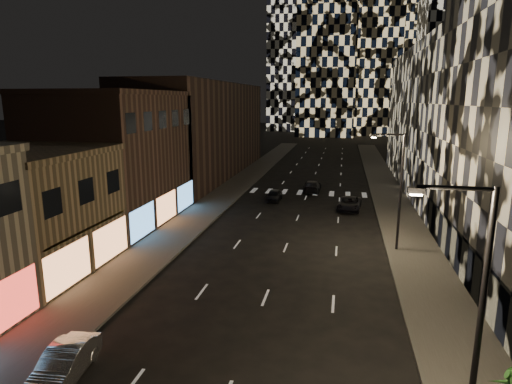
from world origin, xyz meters
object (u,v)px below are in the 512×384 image
at_px(car_silver_parked, 64,364).
at_px(car_dark_oncoming, 312,186).
at_px(streetlight_near, 474,306).
at_px(streetlight_far, 398,184).
at_px(car_dark_rightlane, 349,204).
at_px(car_dark_midlane, 274,195).

xyz_separation_m(car_silver_parked, car_dark_oncoming, (7.45, 39.73, 0.03)).
distance_m(streetlight_near, car_dark_oncoming, 41.52).
relative_size(streetlight_near, car_dark_oncoming, 1.79).
relative_size(streetlight_near, streetlight_far, 1.00).
xyz_separation_m(streetlight_near, streetlight_far, (0.00, 20.00, 0.00)).
distance_m(car_silver_parked, car_dark_oncoming, 40.42).
distance_m(streetlight_near, streetlight_far, 20.00).
relative_size(car_dark_oncoming, car_dark_rightlane, 1.02).
bearing_deg(car_dark_midlane, car_dark_oncoming, 57.74).
height_order(car_silver_parked, car_dark_midlane, car_silver_parked).
height_order(streetlight_near, car_dark_midlane, streetlight_near).
xyz_separation_m(car_silver_parked, car_dark_rightlane, (12.04, 31.41, -0.01)).
relative_size(streetlight_far, car_dark_midlane, 2.33).
xyz_separation_m(car_dark_midlane, car_dark_rightlane, (8.59, -2.47, 0.03)).
bearing_deg(car_dark_rightlane, streetlight_near, -78.48).
xyz_separation_m(streetlight_near, car_dark_oncoming, (-7.85, 40.51, -4.62)).
bearing_deg(streetlight_near, streetlight_far, 90.00).
relative_size(car_silver_parked, car_dark_midlane, 1.10).
relative_size(car_silver_parked, car_dark_oncoming, 0.85).
xyz_separation_m(streetlight_far, car_dark_midlane, (-11.85, 14.67, -4.69)).
bearing_deg(streetlight_near, car_dark_rightlane, 95.79).
distance_m(car_dark_oncoming, car_dark_rightlane, 9.50).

